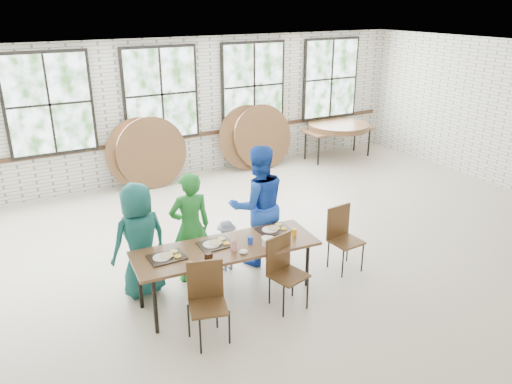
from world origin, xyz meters
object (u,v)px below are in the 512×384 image
dining_table (226,250)px  chair_near_left (207,295)px  chair_near_right (283,266)px  storage_table (338,131)px

dining_table → chair_near_left: (-0.57, -0.64, -0.13)m
chair_near_right → storage_table: chair_near_right is taller
chair_near_right → storage_table: bearing=32.4°
dining_table → chair_near_right: (0.56, -0.51, -0.13)m
dining_table → chair_near_left: chair_near_left is taller
dining_table → chair_near_left: 0.86m
dining_table → storage_table: bearing=44.5°
dining_table → chair_near_right: chair_near_right is taller
dining_table → chair_near_left: size_ratio=2.59×
dining_table → storage_table: size_ratio=1.37×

